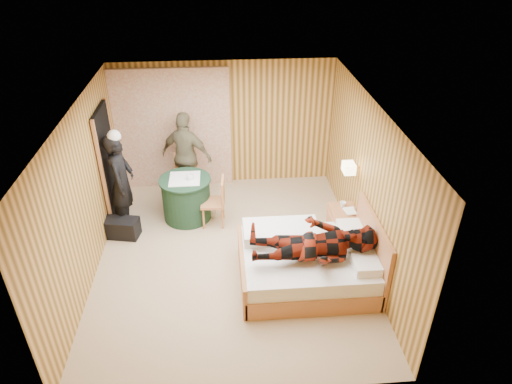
{
  "coord_description": "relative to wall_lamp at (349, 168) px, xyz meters",
  "views": [
    {
      "loc": [
        -0.07,
        -5.81,
        4.71
      ],
      "look_at": [
        0.42,
        0.24,
        1.05
      ],
      "focal_mm": 32.0,
      "sensor_mm": 36.0,
      "label": 1
    }
  ],
  "objects": [
    {
      "name": "book_lower",
      "position": [
        -0.04,
        -0.21,
        -0.7
      ],
      "size": [
        0.21,
        0.25,
        0.02
      ],
      "primitive_type": "imported",
      "rotation": [
        0.0,
        0.0,
        0.2
      ],
      "color": "white",
      "rests_on": "nightstand"
    },
    {
      "name": "curtain",
      "position": [
        -2.92,
        1.98,
        -0.1
      ],
      "size": [
        2.2,
        0.08,
        2.4
      ],
      "primitive_type": "cube",
      "color": "beige",
      "rests_on": "floor"
    },
    {
      "name": "sneaker_left",
      "position": [
        -2.3,
        0.78,
        -1.23
      ],
      "size": [
        0.32,
        0.16,
        0.14
      ],
      "primitive_type": "cube",
      "rotation": [
        0.0,
        0.0,
        -0.12
      ],
      "color": "white",
      "rests_on": "floor"
    },
    {
      "name": "wall_back",
      "position": [
        -1.92,
        2.05,
        -0.05
      ],
      "size": [
        4.2,
        0.02,
        2.5
      ],
      "primitive_type": "cube",
      "color": "tan",
      "rests_on": "floor"
    },
    {
      "name": "cup_nightstand",
      "position": [
        -0.04,
        -0.03,
        -0.67
      ],
      "size": [
        0.13,
        0.13,
        0.09
      ],
      "primitive_type": "imported",
      "rotation": [
        0.0,
        0.0,
        -0.38
      ],
      "color": "white",
      "rests_on": "nightstand"
    },
    {
      "name": "round_table",
      "position": [
        -2.67,
        0.75,
        -0.89
      ],
      "size": [
        0.91,
        0.91,
        0.81
      ],
      "color": "#1D4026",
      "rests_on": "floor"
    },
    {
      "name": "book_upper",
      "position": [
        -0.04,
        -0.21,
        -0.68
      ],
      "size": [
        0.17,
        0.23,
        0.02
      ],
      "primitive_type": "imported",
      "rotation": [
        0.0,
        0.0,
        -0.01
      ],
      "color": "white",
      "rests_on": "nightstand"
    },
    {
      "name": "chair_far",
      "position": [
        -2.69,
        1.46,
        -0.76
      ],
      "size": [
        0.49,
        0.49,
        0.93
      ],
      "rotation": [
        0.0,
        0.0,
        0.18
      ],
      "color": "#C47A50",
      "rests_on": "floor"
    },
    {
      "name": "ceiling",
      "position": [
        -1.92,
        -0.45,
        1.2
      ],
      "size": [
        4.2,
        5.0,
        0.01
      ],
      "primitive_type": "cube",
      "color": "silver",
      "rests_on": "wall_back"
    },
    {
      "name": "wall_left",
      "position": [
        -4.02,
        -0.45,
        -0.05
      ],
      "size": [
        0.02,
        5.0,
        2.5
      ],
      "primitive_type": "cube",
      "color": "tan",
      "rests_on": "floor"
    },
    {
      "name": "doorway",
      "position": [
        -3.98,
        0.95,
        -0.28
      ],
      "size": [
        0.06,
        0.9,
        2.05
      ],
      "primitive_type": "cube",
      "color": "black",
      "rests_on": "floor"
    },
    {
      "name": "bed",
      "position": [
        -0.8,
        -1.07,
        -1.0
      ],
      "size": [
        1.97,
        1.53,
        1.05
      ],
      "color": "#C47A50",
      "rests_on": "floor"
    },
    {
      "name": "man_at_table",
      "position": [
        -2.67,
        1.51,
        -0.44
      ],
      "size": [
        1.09,
        0.79,
        1.72
      ],
      "primitive_type": "imported",
      "rotation": [
        0.0,
        0.0,
        2.73
      ],
      "color": "#6B6347",
      "rests_on": "floor"
    },
    {
      "name": "nightstand",
      "position": [
        -0.04,
        -0.16,
        -1.0
      ],
      "size": [
        0.45,
        0.61,
        0.59
      ],
      "color": "#C47A50",
      "rests_on": "floor"
    },
    {
      "name": "wall_lamp",
      "position": [
        0.0,
        0.0,
        0.0
      ],
      "size": [
        0.26,
        0.24,
        0.16
      ],
      "color": "gold",
      "rests_on": "wall_right"
    },
    {
      "name": "floor",
      "position": [
        -1.92,
        -0.45,
        -1.3
      ],
      "size": [
        4.2,
        5.0,
        0.01
      ],
      "primitive_type": "cube",
      "color": "tan",
      "rests_on": "ground"
    },
    {
      "name": "sneaker_right",
      "position": [
        -2.49,
        0.57,
        -1.24
      ],
      "size": [
        0.27,
        0.2,
        0.11
      ],
      "primitive_type": "cube",
      "rotation": [
        0.0,
        0.0,
        -0.42
      ],
      "color": "white",
      "rests_on": "floor"
    },
    {
      "name": "cup_table",
      "position": [
        -2.57,
        0.7,
        -0.44
      ],
      "size": [
        0.16,
        0.16,
        0.1
      ],
      "primitive_type": "imported",
      "rotation": [
        0.0,
        0.0,
        0.42
      ],
      "color": "white",
      "rests_on": "round_table"
    },
    {
      "name": "man_on_bed",
      "position": [
        -0.77,
        -1.29,
        -0.35
      ],
      "size": [
        0.86,
        0.67,
        1.77
      ],
      "primitive_type": "imported",
      "rotation": [
        0.0,
        1.57,
        0.0
      ],
      "color": "maroon",
      "rests_on": "bed"
    },
    {
      "name": "duffel_bag",
      "position": [
        -3.77,
        0.25,
        -1.13
      ],
      "size": [
        0.64,
        0.43,
        0.33
      ],
      "primitive_type": "cube",
      "rotation": [
        0.0,
        0.0,
        -0.2
      ],
      "color": "black",
      "rests_on": "floor"
    },
    {
      "name": "wall_right",
      "position": [
        0.18,
        -0.45,
        -0.05
      ],
      "size": [
        0.02,
        5.0,
        2.5
      ],
      "primitive_type": "cube",
      "color": "tan",
      "rests_on": "floor"
    },
    {
      "name": "woman_standing",
      "position": [
        -3.72,
        0.6,
        -0.43
      ],
      "size": [
        0.45,
        0.65,
        1.74
      ],
      "primitive_type": "imported",
      "rotation": [
        0.0,
        0.0,
        1.52
      ],
      "color": "black",
      "rests_on": "floor"
    },
    {
      "name": "chair_near",
      "position": [
        -2.12,
        0.5,
        -0.78
      ],
      "size": [
        0.43,
        0.43,
        0.9
      ],
      "rotation": [
        0.0,
        0.0,
        -1.63
      ],
      "color": "#C47A50",
      "rests_on": "floor"
    }
  ]
}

